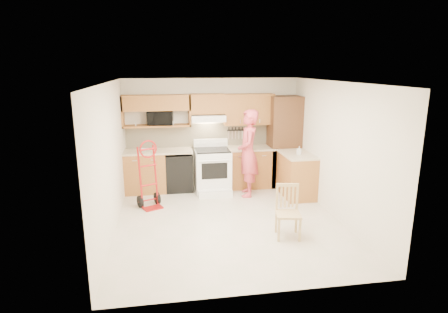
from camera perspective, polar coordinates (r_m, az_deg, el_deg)
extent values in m
cube|color=beige|center=(6.87, 0.67, -10.02)|extent=(4.00, 4.50, 0.02)
cube|color=white|center=(6.30, 0.74, 11.48)|extent=(4.00, 4.50, 0.02)
cube|color=beige|center=(8.66, -1.86, 3.69)|extent=(4.00, 0.02, 2.50)
cube|color=beige|center=(4.35, 5.84, -6.60)|extent=(4.00, 0.02, 2.50)
cube|color=beige|center=(6.44, -17.19, -0.42)|extent=(0.02, 4.50, 2.50)
cube|color=beige|center=(7.09, 16.93, 0.85)|extent=(0.02, 4.50, 2.50)
cube|color=beige|center=(8.64, -1.84, 3.34)|extent=(3.92, 0.03, 0.55)
cube|color=#A1723A|center=(8.48, -12.00, -2.37)|extent=(0.90, 0.60, 0.90)
cube|color=black|center=(8.48, -6.92, -2.34)|extent=(0.60, 0.60, 0.85)
cube|color=#A1723A|center=(8.68, 3.89, -1.72)|extent=(1.14, 0.60, 0.90)
cube|color=tan|center=(8.35, -10.10, 0.80)|extent=(1.50, 0.63, 0.04)
cube|color=tan|center=(8.57, 3.94, 1.31)|extent=(1.14, 0.63, 0.04)
cube|color=#A1723A|center=(8.19, 11.10, -2.91)|extent=(0.60, 1.00, 0.90)
cube|color=tan|center=(8.07, 11.26, 0.29)|extent=(0.63, 1.00, 0.04)
cube|color=#4D3018|center=(8.76, 9.19, 2.31)|extent=(0.70, 0.60, 2.10)
cube|color=#A1723A|center=(8.32, -10.40, 8.14)|extent=(1.50, 0.33, 0.34)
cube|color=#A1723A|center=(8.38, -10.25, 4.67)|extent=(1.50, 0.33, 0.04)
cube|color=#A1723A|center=(8.38, -2.56, 8.11)|extent=(0.76, 0.33, 0.44)
cube|color=#A1723A|center=(8.55, 3.83, 7.27)|extent=(1.14, 0.33, 0.70)
cube|color=white|center=(8.35, -2.49, 5.95)|extent=(0.76, 0.46, 0.14)
imported|color=black|center=(8.36, -9.79, 5.87)|extent=(0.59, 0.43, 0.31)
imported|color=#C5414C|center=(7.96, 3.73, 0.49)|extent=(0.56, 0.75, 1.88)
imported|color=white|center=(7.97, 11.48, 0.93)|extent=(0.08, 0.08, 0.18)
imported|color=white|center=(8.35, -12.04, 1.02)|extent=(0.22, 0.22, 0.05)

